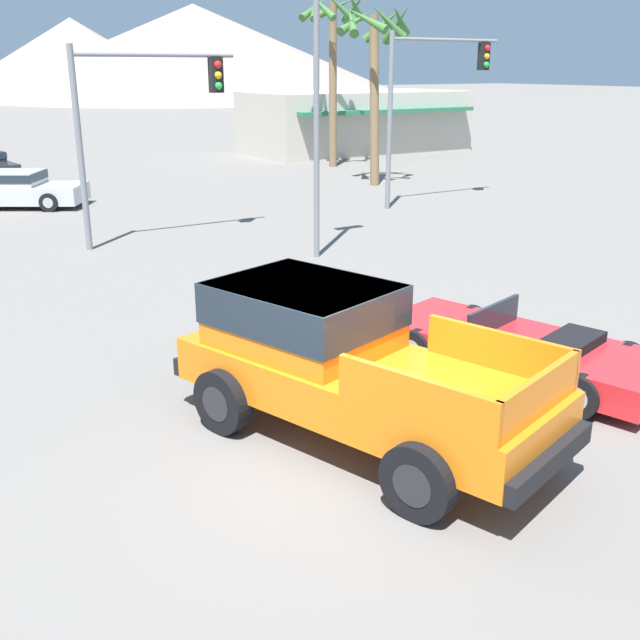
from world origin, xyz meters
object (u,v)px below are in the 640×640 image
at_px(palm_tree_tall, 375,49).
at_px(orange_pickup_truck, 338,354).
at_px(red_convertible_car, 520,350).
at_px(street_lamp_post, 316,56).
at_px(palm_tree_short, 334,36).
at_px(traffic_light_main, 145,105).
at_px(traffic_light_crosswalk, 433,84).
at_px(parked_car_silver, 15,189).

bearing_deg(palm_tree_tall, orange_pickup_truck, -126.70).
distance_m(red_convertible_car, street_lamp_post, 9.31).
height_order(red_convertible_car, palm_tree_short, palm_tree_short).
bearing_deg(red_convertible_car, traffic_light_main, 81.54).
bearing_deg(orange_pickup_truck, street_lamp_post, 42.65).
relative_size(orange_pickup_truck, palm_tree_short, 0.71).
relative_size(street_lamp_post, palm_tree_tall, 1.17).
xyz_separation_m(orange_pickup_truck, traffic_light_crosswalk, (12.03, 12.75, 2.89)).
height_order(orange_pickup_truck, traffic_light_crosswalk, traffic_light_crosswalk).
height_order(orange_pickup_truck, street_lamp_post, street_lamp_post).
bearing_deg(palm_tree_short, parked_car_silver, -166.69).
relative_size(orange_pickup_truck, parked_car_silver, 1.14).
height_order(traffic_light_main, palm_tree_short, palm_tree_short).
bearing_deg(palm_tree_short, traffic_light_main, -139.16).
bearing_deg(red_convertible_car, parked_car_silver, 84.74).
relative_size(traffic_light_main, traffic_light_crosswalk, 0.90).
bearing_deg(traffic_light_main, red_convertible_car, -82.41).
distance_m(orange_pickup_truck, parked_car_silver, 19.65).
bearing_deg(red_convertible_car, palm_tree_tall, 45.02).
xyz_separation_m(orange_pickup_truck, street_lamp_post, (4.73, 8.26, 3.69)).
bearing_deg(red_convertible_car, orange_pickup_truck, 166.32).
distance_m(orange_pickup_truck, traffic_light_main, 12.42).
distance_m(orange_pickup_truck, palm_tree_short, 27.93).
bearing_deg(parked_car_silver, red_convertible_car, 42.50).
xyz_separation_m(red_convertible_car, traffic_light_main, (-1.58, 11.88, 3.21)).
bearing_deg(palm_tree_tall, parked_car_silver, 170.53).
xyz_separation_m(traffic_light_main, street_lamp_post, (2.87, -3.77, 1.17)).
bearing_deg(traffic_light_main, traffic_light_crosswalk, 4.08).
relative_size(traffic_light_main, street_lamp_post, 0.63).
relative_size(orange_pickup_truck, traffic_light_main, 1.08).
distance_m(red_convertible_car, traffic_light_main, 12.41).
bearing_deg(orange_pickup_truck, traffic_light_main, 63.69).
relative_size(parked_car_silver, street_lamp_post, 0.60).
bearing_deg(palm_tree_short, red_convertible_car, -116.21).
height_order(orange_pickup_truck, palm_tree_tall, palm_tree_tall).
bearing_deg(street_lamp_post, traffic_light_main, 127.32).
bearing_deg(orange_pickup_truck, red_convertible_car, -15.17).
bearing_deg(parked_car_silver, traffic_light_crosswalk, 92.46).
distance_m(traffic_light_main, traffic_light_crosswalk, 10.21).
xyz_separation_m(orange_pickup_truck, red_convertible_car, (3.44, 0.14, -0.69)).
distance_m(palm_tree_tall, palm_tree_short, 6.09).
height_order(red_convertible_car, street_lamp_post, street_lamp_post).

